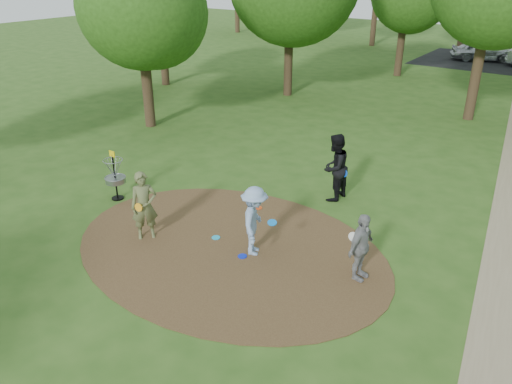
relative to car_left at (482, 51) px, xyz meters
The scene contains 12 objects.
ground 30.15m from the car_left, 88.16° to the right, with size 100.00×100.00×0.00m, color #2D5119.
dirt_clearing 30.15m from the car_left, 88.16° to the right, with size 8.40×8.40×0.02m, color #47301C.
player_observer_with_disc 30.94m from the car_left, 92.03° to the right, with size 0.76×0.79×1.83m.
player_throwing_with_disc 29.96m from the car_left, 86.89° to the right, with size 1.23×1.32×1.77m.
player_walking_with_disc 26.12m from the car_left, 86.09° to the right, with size 0.85×1.03×2.04m.
player_waiting_with_disc 29.73m from the car_left, 81.93° to the right, with size 0.54×0.99×1.63m.
disc_ground_cyan 29.95m from the car_left, 89.22° to the right, with size 0.22×0.22×0.02m, color #1CAFE3.
disc_ground_blue 30.30m from the car_left, 87.15° to the right, with size 0.22×0.22×0.02m, color #0C22CD.
disc_ground_red 27.92m from the car_left, 89.31° to the right, with size 0.22×0.22×0.02m, color #E14416.
car_left is the anchor object (origin of this frame).
disc_golf_basket 30.03m from the car_left, 96.76° to the right, with size 0.63×0.63×1.54m.
tree_ring 20.23m from the car_left, 80.54° to the right, with size 37.37×45.34×9.24m.
Camera 1 is at (6.77, -8.37, 6.62)m, focal length 35.00 mm.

